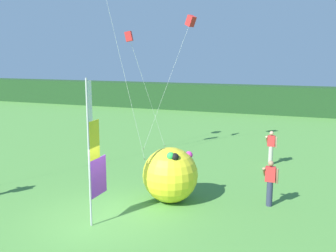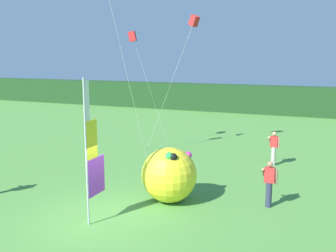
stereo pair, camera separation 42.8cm
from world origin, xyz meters
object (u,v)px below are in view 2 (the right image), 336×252
inflatable_balloon (169,175)px  kite_red_box_0 (133,37)px  person_far_left (274,147)px  banner_flag (92,154)px  person_mid_field (269,183)px  kite_red_box_3 (194,22)px

inflatable_balloon → kite_red_box_0: size_ratio=0.31×
person_far_left → kite_red_box_0: size_ratio=0.25×
kite_red_box_0 → banner_flag: bearing=-70.0°
person_mid_field → kite_red_box_3: size_ratio=0.22×
person_far_left → inflatable_balloon: bearing=-114.0°
kite_red_box_0 → kite_red_box_3: bearing=17.6°
banner_flag → kite_red_box_0: bearing=110.0°
person_mid_field → kite_red_box_3: bearing=127.4°
inflatable_balloon → kite_red_box_3: kite_red_box_3 is taller
kite_red_box_0 → person_mid_field: bearing=-34.9°
banner_flag → kite_red_box_3: size_ratio=0.62×
person_mid_field → person_far_left: bearing=96.1°
person_mid_field → inflatable_balloon: inflatable_balloon is taller
kite_red_box_0 → kite_red_box_3: size_ratio=0.89×
inflatable_balloon → kite_red_box_3: (-1.82, 7.85, 6.15)m
kite_red_box_0 → inflatable_balloon: bearing=-53.6°
kite_red_box_0 → person_far_left: bearing=-2.4°
inflatable_balloon → kite_red_box_3: size_ratio=0.27×
person_far_left → kite_red_box_3: bearing=163.9°
banner_flag → inflatable_balloon: banner_flag is taller
kite_red_box_0 → kite_red_box_3: kite_red_box_3 is taller
inflatable_balloon → kite_red_box_0: 10.02m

